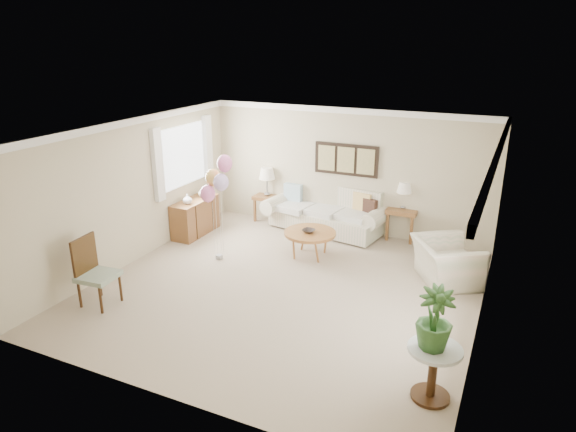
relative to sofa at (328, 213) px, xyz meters
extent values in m
plane|color=tan|center=(0.33, -2.86, -0.38)|extent=(6.00, 6.00, 0.00)
cube|color=#BDB491|center=(0.33, 0.14, 0.92)|extent=(6.00, 0.04, 2.60)
cube|color=#BDB491|center=(0.33, -5.86, 0.92)|extent=(6.00, 0.04, 2.60)
cube|color=#BDB491|center=(-2.67, -2.86, 0.92)|extent=(0.04, 6.00, 2.60)
cube|color=#BDB491|center=(3.33, -2.86, 0.92)|extent=(0.04, 6.00, 2.60)
cube|color=white|center=(0.33, -2.86, 2.21)|extent=(6.00, 6.00, 0.02)
cube|color=white|center=(0.33, 0.11, 2.16)|extent=(6.00, 0.06, 0.12)
cube|color=white|center=(-2.64, -2.86, 2.16)|extent=(0.06, 6.00, 0.12)
cube|color=white|center=(3.30, -2.86, 2.16)|extent=(0.06, 6.00, 0.12)
cube|color=white|center=(-2.65, -1.36, 1.27)|extent=(0.04, 1.40, 1.20)
cube|color=white|center=(-2.61, -2.21, 1.27)|extent=(0.10, 0.22, 1.40)
cube|color=white|center=(-2.61, -0.51, 1.27)|extent=(0.10, 0.22, 1.40)
cube|color=black|center=(0.33, 0.11, 1.17)|extent=(1.35, 0.04, 0.65)
cube|color=#8C8C59|center=(-0.09, 0.09, 1.17)|extent=(0.36, 0.02, 0.52)
cube|color=#8C8C59|center=(0.33, 0.09, 1.17)|extent=(0.36, 0.02, 0.52)
cube|color=#8C8C59|center=(0.75, 0.09, 1.17)|extent=(0.36, 0.02, 0.52)
cube|color=beige|center=(-0.01, -0.06, -0.14)|extent=(2.47, 1.33, 0.38)
cube|color=beige|center=(-0.01, 0.29, 0.28)|extent=(2.35, 0.62, 0.59)
cylinder|color=beige|center=(-1.12, -0.06, 0.10)|extent=(0.49, 1.00, 0.34)
cylinder|color=beige|center=(1.11, -0.06, 0.10)|extent=(0.49, 1.00, 0.34)
cube|color=silver|center=(-0.68, -0.12, 0.09)|extent=(0.76, 0.86, 0.13)
cube|color=silver|center=(-0.01, -0.12, 0.09)|extent=(0.76, 0.86, 0.13)
cube|color=silver|center=(0.66, -0.12, 0.09)|extent=(0.76, 0.86, 0.13)
cube|color=#95B5C2|center=(-0.84, 0.06, 0.33)|extent=(0.40, 0.13, 0.40)
cube|color=tan|center=(0.74, 0.06, 0.33)|extent=(0.40, 0.13, 0.40)
cube|color=#372219|center=(0.90, -0.01, 0.26)|extent=(0.36, 0.11, 0.36)
cube|color=beige|center=(-0.01, -0.06, -0.35)|extent=(2.13, 0.85, 0.04)
cube|color=brown|center=(-1.44, 0.01, 0.17)|extent=(0.54, 0.49, 0.08)
cube|color=brown|center=(-1.66, -0.18, -0.12)|extent=(0.05, 0.05, 0.51)
cube|color=brown|center=(-1.23, -0.18, -0.12)|extent=(0.05, 0.05, 0.51)
cube|color=brown|center=(-1.66, 0.21, -0.12)|extent=(0.05, 0.05, 0.51)
cube|color=brown|center=(-1.23, 0.21, -0.12)|extent=(0.05, 0.05, 0.51)
cube|color=brown|center=(1.56, 0.16, 0.24)|extent=(0.60, 0.55, 0.09)
cube|color=brown|center=(1.32, -0.06, -0.09)|extent=(0.05, 0.05, 0.57)
cube|color=brown|center=(1.80, -0.06, -0.09)|extent=(0.05, 0.05, 0.57)
cube|color=brown|center=(1.32, 0.38, -0.09)|extent=(0.05, 0.05, 0.57)
cube|color=brown|center=(1.80, 0.38, -0.09)|extent=(0.05, 0.05, 0.57)
cylinder|color=gray|center=(-1.44, 0.01, 0.24)|extent=(0.15, 0.15, 0.06)
cylinder|color=gray|center=(-1.44, 0.01, 0.43)|extent=(0.04, 0.04, 0.31)
cone|color=silver|center=(-1.44, 0.01, 0.72)|extent=(0.36, 0.36, 0.25)
cylinder|color=gray|center=(1.56, 0.16, 0.31)|extent=(0.13, 0.13, 0.05)
cylinder|color=gray|center=(1.56, 0.16, 0.47)|extent=(0.04, 0.04, 0.27)
cone|color=silver|center=(1.56, 0.16, 0.72)|extent=(0.31, 0.31, 0.22)
cylinder|color=olive|center=(0.20, -1.45, 0.09)|extent=(0.97, 0.97, 0.05)
cylinder|color=olive|center=(0.43, -1.22, -0.16)|extent=(0.04, 0.04, 0.44)
cylinder|color=olive|center=(-0.03, -1.22, -0.16)|extent=(0.04, 0.04, 0.44)
cylinder|color=olive|center=(-0.03, -1.68, -0.16)|extent=(0.04, 0.04, 0.44)
cylinder|color=olive|center=(0.43, -1.68, -0.16)|extent=(0.04, 0.04, 0.44)
imported|color=#2C2421|center=(0.18, -1.49, 0.15)|extent=(0.26, 0.26, 0.06)
imported|color=beige|center=(2.68, -1.45, -0.02)|extent=(1.39, 1.43, 0.71)
cylinder|color=silver|center=(3.00, -4.59, 0.27)|extent=(0.61, 0.61, 0.04)
cylinder|color=#39240E|center=(3.00, -4.59, -0.06)|extent=(0.10, 0.10, 0.61)
cylinder|color=#39240E|center=(3.00, -4.59, -0.37)|extent=(0.45, 0.45, 0.01)
imported|color=#295222|center=(2.96, -4.60, 0.65)|extent=(0.54, 0.54, 0.73)
cube|color=gray|center=(-2.03, -4.51, 0.10)|extent=(0.57, 0.57, 0.07)
cylinder|color=#39240E|center=(-2.24, -4.72, -0.16)|extent=(0.04, 0.04, 0.44)
cylinder|color=#39240E|center=(-1.82, -4.72, -0.16)|extent=(0.04, 0.04, 0.44)
cylinder|color=#39240E|center=(-2.24, -4.30, -0.16)|extent=(0.04, 0.04, 0.44)
cylinder|color=#39240E|center=(-1.82, -4.30, -0.16)|extent=(0.04, 0.04, 0.44)
cube|color=#39240E|center=(-2.26, -4.51, 0.42)|extent=(0.09, 0.51, 0.58)
cube|color=brown|center=(-2.43, -1.36, -0.01)|extent=(0.45, 1.20, 0.74)
cube|color=#39240E|center=(-2.42, -1.66, -0.01)|extent=(0.46, 0.02, 0.70)
cube|color=#39240E|center=(-2.42, -1.06, -0.01)|extent=(0.46, 0.02, 0.70)
imported|color=white|center=(-2.41, -1.63, 0.46)|extent=(0.22, 0.22, 0.20)
imported|color=silver|center=(-2.41, -1.10, 0.46)|extent=(0.20, 0.20, 0.19)
cube|color=gray|center=(-1.29, -2.28, -0.34)|extent=(0.10, 0.10, 0.08)
ellipsoid|color=pink|center=(-1.42, -2.36, 0.91)|extent=(0.27, 0.27, 0.32)
cylinder|color=silver|center=(-1.35, -2.32, 0.23)|extent=(0.01, 0.01, 1.05)
ellipsoid|color=#CAACEB|center=(-1.15, -2.32, 1.13)|extent=(0.27, 0.27, 0.32)
cylinder|color=silver|center=(-1.22, -2.30, 0.34)|extent=(0.01, 0.01, 1.27)
ellipsoid|color=#F4BE5E|center=(-1.38, -2.22, 1.17)|extent=(0.27, 0.27, 0.32)
cylinder|color=silver|center=(-1.33, -2.25, 0.36)|extent=(0.01, 0.01, 1.31)
ellipsoid|color=pink|center=(-1.13, -2.21, 1.45)|extent=(0.27, 0.27, 0.32)
cylinder|color=silver|center=(-1.21, -2.25, 0.50)|extent=(0.01, 0.01, 1.59)
camera|label=1|loc=(3.57, -9.71, 3.56)|focal=32.00mm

